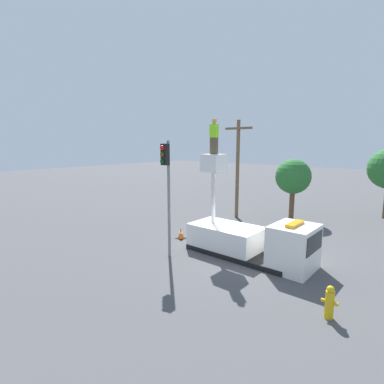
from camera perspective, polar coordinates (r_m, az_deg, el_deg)
name	(u,v)px	position (r m, az deg, el deg)	size (l,w,h in m)	color
ground_plane	(240,255)	(15.56, 9.18, -11.75)	(120.00, 120.00, 0.00)	#4C4C4F
bucket_truck	(248,239)	(15.05, 10.67, -8.86)	(6.28, 2.18, 5.00)	black
worker	(214,137)	(15.51, 4.22, 10.45)	(0.40, 0.26, 1.75)	brown
traffic_light_pole	(167,176)	(14.29, -4.87, 3.05)	(0.34, 0.57, 5.68)	gray
fire_hydrant	(330,302)	(11.06, 24.73, -18.55)	(0.52, 0.28, 1.10)	gold
traffic_cone_rear	(181,233)	(17.78, -2.13, -7.88)	(0.47, 0.47, 0.66)	black
tree_right_bg	(293,177)	(23.05, 18.71, 2.74)	(2.54, 2.54, 4.44)	brown
utility_pole	(238,166)	(22.44, 8.68, 5.00)	(2.20, 0.26, 7.23)	brown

